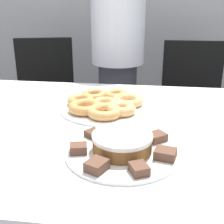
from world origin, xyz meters
TOP-DOWN VIEW (x-y plane):
  - table at (0.00, 0.00)m, footprint 1.67×1.04m
  - person_standing at (-0.11, 0.91)m, footprint 0.32×0.32m
  - office_chair_left at (-0.61, 0.94)m, footprint 0.53×0.53m
  - office_chair_right at (0.38, 0.94)m, footprint 0.45×0.45m
  - plate_cake at (0.03, -0.20)m, footprint 0.34×0.34m
  - plate_donuts at (-0.08, 0.16)m, footprint 0.36×0.36m
  - frosted_cake at (0.03, -0.20)m, footprint 0.18×0.18m
  - lamington_0 at (-0.02, -0.32)m, footprint 0.07×0.07m
  - lamington_1 at (0.09, -0.32)m, footprint 0.06×0.06m
  - lamington_2 at (0.16, -0.23)m, footprint 0.07×0.06m
  - lamington_3 at (0.13, -0.12)m, footprint 0.07×0.07m
  - lamington_4 at (0.03, -0.07)m, footprint 0.04×0.05m
  - lamington_5 at (-0.07, -0.12)m, footprint 0.07×0.07m
  - lamington_6 at (-0.09, -0.23)m, footprint 0.06×0.05m
  - donut_0 at (-0.08, 0.16)m, footprint 0.11×0.11m
  - donut_1 at (0.00, 0.09)m, footprint 0.11×0.11m
  - donut_2 at (0.02, 0.20)m, footprint 0.13×0.13m
  - donut_3 at (-0.04, 0.26)m, footprint 0.11×0.11m
  - donut_4 at (-0.14, 0.25)m, footprint 0.11×0.11m
  - donut_5 at (-0.18, 0.18)m, footprint 0.11×0.11m
  - donut_6 at (-0.14, 0.09)m, footprint 0.13×0.13m
  - donut_7 at (-0.06, 0.06)m, footprint 0.13×0.13m

SIDE VIEW (x-z plane):
  - office_chair_left at x=-0.61m, z-range -0.03..0.85m
  - office_chair_right at x=0.38m, z-range -0.03..0.85m
  - table at x=0.00m, z-range 0.29..1.02m
  - plate_cake at x=0.03m, z-range 0.73..0.74m
  - plate_donuts at x=-0.08m, z-range 0.73..0.74m
  - lamington_5 at x=-0.07m, z-range 0.74..0.76m
  - lamington_3 at x=0.13m, z-range 0.74..0.76m
  - lamington_1 at x=0.09m, z-range 0.74..0.76m
  - lamington_4 at x=0.03m, z-range 0.74..0.76m
  - lamington_6 at x=-0.09m, z-range 0.74..0.77m
  - lamington_2 at x=0.16m, z-range 0.74..0.77m
  - lamington_0 at x=-0.02m, z-range 0.74..0.77m
  - donut_0 at x=-0.08m, z-range 0.74..0.77m
  - donut_5 at x=-0.18m, z-range 0.74..0.77m
  - donut_2 at x=0.02m, z-range 0.74..0.77m
  - donut_4 at x=-0.14m, z-range 0.74..0.77m
  - donut_3 at x=-0.04m, z-range 0.74..0.78m
  - donut_7 at x=-0.06m, z-range 0.74..0.78m
  - donut_6 at x=-0.14m, z-range 0.74..0.78m
  - donut_1 at x=0.00m, z-range 0.74..0.78m
  - frosted_cake at x=0.03m, z-range 0.74..0.79m
  - person_standing at x=-0.11m, z-range 0.04..1.60m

